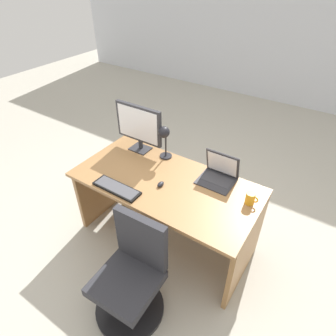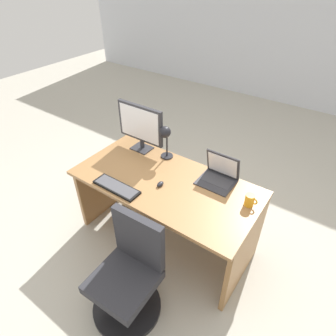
{
  "view_description": "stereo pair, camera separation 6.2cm",
  "coord_description": "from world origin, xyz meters",
  "px_view_note": "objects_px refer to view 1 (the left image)",
  "views": [
    {
      "loc": [
        1.1,
        -1.62,
        2.36
      ],
      "look_at": [
        0.0,
        0.04,
        0.87
      ],
      "focal_mm": 30.56,
      "sensor_mm": 36.0,
      "label": 1
    },
    {
      "loc": [
        1.15,
        -1.59,
        2.36
      ],
      "look_at": [
        0.0,
        0.04,
        0.87
      ],
      "focal_mm": 30.56,
      "sensor_mm": 36.0,
      "label": 2
    }
  ],
  "objects_px": {
    "desk": "(169,197)",
    "keyboard": "(117,188)",
    "mouse": "(161,184)",
    "office_chair": "(132,279)",
    "desk_lamp": "(164,136)",
    "coffee_mug": "(250,198)",
    "monitor": "(139,125)",
    "laptop": "(220,171)"
  },
  "relations": [
    {
      "from": "office_chair",
      "to": "coffee_mug",
      "type": "bearing_deg",
      "value": 57.34
    },
    {
      "from": "laptop",
      "to": "keyboard",
      "type": "bearing_deg",
      "value": -136.91
    },
    {
      "from": "desk",
      "to": "desk_lamp",
      "type": "relative_size",
      "value": 4.81
    },
    {
      "from": "monitor",
      "to": "desk_lamp",
      "type": "relative_size",
      "value": 1.5
    },
    {
      "from": "coffee_mug",
      "to": "office_chair",
      "type": "height_order",
      "value": "office_chair"
    },
    {
      "from": "mouse",
      "to": "office_chair",
      "type": "relative_size",
      "value": 0.09
    },
    {
      "from": "mouse",
      "to": "laptop",
      "type": "bearing_deg",
      "value": 45.27
    },
    {
      "from": "desk",
      "to": "desk_lamp",
      "type": "bearing_deg",
      "value": 130.89
    },
    {
      "from": "mouse",
      "to": "desk_lamp",
      "type": "relative_size",
      "value": 0.22
    },
    {
      "from": "mouse",
      "to": "office_chair",
      "type": "distance_m",
      "value": 0.79
    },
    {
      "from": "mouse",
      "to": "monitor",
      "type": "bearing_deg",
      "value": 144.33
    },
    {
      "from": "laptop",
      "to": "desk",
      "type": "bearing_deg",
      "value": -146.62
    },
    {
      "from": "desk_lamp",
      "to": "office_chair",
      "type": "xyz_separation_m",
      "value": [
        0.38,
        -1.02,
        -0.65
      ]
    },
    {
      "from": "desk",
      "to": "keyboard",
      "type": "relative_size",
      "value": 3.79
    },
    {
      "from": "laptop",
      "to": "coffee_mug",
      "type": "xyz_separation_m",
      "value": [
        0.35,
        -0.16,
        -0.02
      ]
    },
    {
      "from": "office_chair",
      "to": "keyboard",
      "type": "bearing_deg",
      "value": 138.3
    },
    {
      "from": "desk",
      "to": "mouse",
      "type": "bearing_deg",
      "value": -88.73
    },
    {
      "from": "coffee_mug",
      "to": "keyboard",
      "type": "bearing_deg",
      "value": -155.58
    },
    {
      "from": "keyboard",
      "to": "desk_lamp",
      "type": "height_order",
      "value": "desk_lamp"
    },
    {
      "from": "monitor",
      "to": "keyboard",
      "type": "xyz_separation_m",
      "value": [
        0.22,
        -0.61,
        -0.27
      ]
    },
    {
      "from": "monitor",
      "to": "keyboard",
      "type": "bearing_deg",
      "value": -70.06
    },
    {
      "from": "office_chair",
      "to": "desk_lamp",
      "type": "bearing_deg",
      "value": 110.41
    },
    {
      "from": "mouse",
      "to": "desk",
      "type": "bearing_deg",
      "value": 91.27
    },
    {
      "from": "laptop",
      "to": "coffee_mug",
      "type": "bearing_deg",
      "value": -24.92
    },
    {
      "from": "desk_lamp",
      "to": "coffee_mug",
      "type": "xyz_separation_m",
      "value": [
        0.93,
        -0.16,
        -0.19
      ]
    },
    {
      "from": "monitor",
      "to": "coffee_mug",
      "type": "xyz_separation_m",
      "value": [
        1.23,
        -0.15,
        -0.23
      ]
    },
    {
      "from": "mouse",
      "to": "coffee_mug",
      "type": "relative_size",
      "value": 0.75
    },
    {
      "from": "desk",
      "to": "coffee_mug",
      "type": "height_order",
      "value": "coffee_mug"
    },
    {
      "from": "monitor",
      "to": "desk_lamp",
      "type": "height_order",
      "value": "monitor"
    },
    {
      "from": "laptop",
      "to": "desk_lamp",
      "type": "bearing_deg",
      "value": -179.78
    },
    {
      "from": "desk_lamp",
      "to": "office_chair",
      "type": "bearing_deg",
      "value": -69.59
    },
    {
      "from": "laptop",
      "to": "office_chair",
      "type": "bearing_deg",
      "value": -101.4
    },
    {
      "from": "coffee_mug",
      "to": "office_chair",
      "type": "xyz_separation_m",
      "value": [
        -0.55,
        -0.86,
        -0.46
      ]
    },
    {
      "from": "desk",
      "to": "laptop",
      "type": "relative_size",
      "value": 5.4
    },
    {
      "from": "mouse",
      "to": "keyboard",
      "type": "bearing_deg",
      "value": -139.95
    },
    {
      "from": "keyboard",
      "to": "desk_lamp",
      "type": "relative_size",
      "value": 1.27
    },
    {
      "from": "coffee_mug",
      "to": "mouse",
      "type": "bearing_deg",
      "value": -163.39
    },
    {
      "from": "laptop",
      "to": "keyboard",
      "type": "xyz_separation_m",
      "value": [
        -0.66,
        -0.62,
        -0.07
      ]
    },
    {
      "from": "desk_lamp",
      "to": "coffee_mug",
      "type": "distance_m",
      "value": 0.97
    },
    {
      "from": "monitor",
      "to": "mouse",
      "type": "bearing_deg",
      "value": -35.67
    },
    {
      "from": "desk",
      "to": "keyboard",
      "type": "distance_m",
      "value": 0.53
    },
    {
      "from": "laptop",
      "to": "desk_lamp",
      "type": "xyz_separation_m",
      "value": [
        -0.59,
        -0.0,
        0.17
      ]
    }
  ]
}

